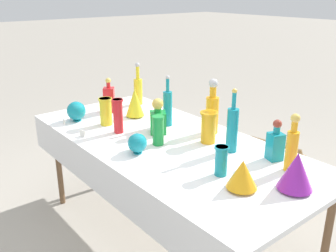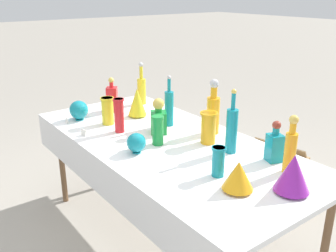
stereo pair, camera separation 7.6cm
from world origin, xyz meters
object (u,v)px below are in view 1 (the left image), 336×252
Objects in this scene: fluted_vase_2 at (242,174)px; cardboard_box_behind_left at (266,173)px; slender_vase_0 at (118,115)px; slender_vase_3 at (106,111)px; tall_bottle_0 at (212,110)px; slender_vase_4 at (221,160)px; tall_bottle_4 at (232,128)px; square_decanter_0 at (275,143)px; tall_bottle_2 at (138,89)px; fluted_vase_0 at (296,171)px; round_bowl_1 at (76,111)px; slender_vase_2 at (208,126)px; tall_bottle_1 at (292,146)px; slender_vase_1 at (158,130)px; fluted_vase_1 at (135,103)px; square_decanter_2 at (109,98)px; square_decanter_1 at (158,118)px; round_bowl_0 at (137,143)px; tall_bottle_3 at (168,107)px.

cardboard_box_behind_left is at bearing 120.35° from fluted_vase_2.
slender_vase_0 is 1.19× the size of slender_vase_3.
slender_vase_4 is (0.47, -0.40, -0.07)m from tall_bottle_0.
square_decanter_0 is (0.23, 0.10, -0.05)m from tall_bottle_4.
slender_vase_0 is (0.46, -0.48, -0.00)m from tall_bottle_2.
round_bowl_1 is (-1.59, -0.36, -0.03)m from fluted_vase_0.
cardboard_box_behind_left is at bearing 100.95° from slender_vase_2.
tall_bottle_1 reaches higher than slender_vase_1.
tall_bottle_4 reaches higher than slender_vase_1.
round_bowl_1 is at bearing -83.50° from tall_bottle_2.
fluted_vase_1 is 0.38× the size of cardboard_box_behind_left.
tall_bottle_2 is 1.67m from fluted_vase_0.
tall_bottle_0 is 0.62m from slender_vase_4.
slender_vase_3 is 0.90× the size of fluted_vase_1.
square_decanter_2 is 1.48m from cardboard_box_behind_left.
square_decanter_1 is 1.02m from fluted_vase_0.
square_decanter_0 reaches higher than slender_vase_1.
round_bowl_0 is (0.55, -0.11, -0.04)m from slender_vase_3.
square_decanter_0 is at bearing 26.54° from slender_vase_0.
cardboard_box_behind_left is (0.73, 1.36, -0.65)m from round_bowl_1.
fluted_vase_1 is (0.26, -0.21, -0.02)m from tall_bottle_2.
tall_bottle_3 reaches higher than round_bowl_0.
tall_bottle_3 is 0.41m from slender_vase_2.
round_bowl_1 is (-1.26, -0.20, -0.01)m from slender_vase_4.
square_decanter_0 is (0.82, 0.11, -0.04)m from tall_bottle_3.
square_decanter_2 is 0.84m from round_bowl_0.
slender_vase_1 is 1.21× the size of fluted_vase_2.
tall_bottle_3 is 0.55m from square_decanter_2.
tall_bottle_1 is 1.52m from tall_bottle_2.
tall_bottle_2 is 1.51× the size of slender_vase_0.
slender_vase_0 is at bearing -158.72° from tall_bottle_1.
tall_bottle_1 is 1.58× the size of slender_vase_2.
fluted_vase_1 is at bearing 146.94° from round_bowl_0.
square_decanter_0 is at bearing -53.10° from cardboard_box_behind_left.
slender_vase_0 is 0.41m from round_bowl_1.
square_decanter_1 is at bearing -10.80° from fluted_vase_1.
cardboard_box_behind_left is at bearing 61.90° from round_bowl_1.
fluted_vase_0 is at bearing -38.05° from square_decanter_0.
slender_vase_4 is (-0.06, -0.37, -0.01)m from square_decanter_0.
tall_bottle_2 is 1.46× the size of square_decanter_1.
tall_bottle_0 is at bearing 86.98° from round_bowl_0.
fluted_vase_0 is at bearing 25.83° from slender_vase_4.
tall_bottle_1 is at bearing 6.76° from slender_vase_2.
fluted_vase_0 is (0.86, 0.17, 0.00)m from slender_vase_1.
cardboard_box_behind_left is (0.33, 1.25, -0.70)m from slender_vase_0.
fluted_vase_1 reaches higher than fluted_vase_0.
tall_bottle_3 is 2.35× the size of fluted_vase_2.
tall_bottle_2 reaches higher than square_decanter_2.
tall_bottle_0 reaches higher than slender_vase_1.
tall_bottle_1 reaches higher than fluted_vase_0.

